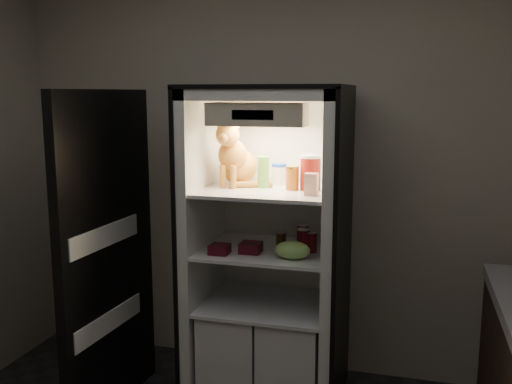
# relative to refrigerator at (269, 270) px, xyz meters

# --- Properties ---
(room_shell) EXTENTS (3.60, 3.60, 3.60)m
(room_shell) POSITION_rel_refrigerator_xyz_m (0.00, -1.38, 0.83)
(room_shell) COLOR white
(room_shell) RESTS_ON floor
(refrigerator) EXTENTS (0.90, 0.72, 1.88)m
(refrigerator) POSITION_rel_refrigerator_xyz_m (0.00, 0.00, 0.00)
(refrigerator) COLOR white
(refrigerator) RESTS_ON floor
(fridge_door) EXTENTS (0.12, 0.87, 1.85)m
(fridge_door) POSITION_rel_refrigerator_xyz_m (-0.85, -0.39, 0.12)
(fridge_door) COLOR black
(fridge_door) RESTS_ON floor
(tabby_cat) EXTENTS (0.34, 0.40, 0.41)m
(tabby_cat) POSITION_rel_refrigerator_xyz_m (-0.21, 0.01, 0.65)
(tabby_cat) COLOR #BD7018
(tabby_cat) RESTS_ON refrigerator
(parmesan_shaker) EXTENTS (0.07, 0.07, 0.18)m
(parmesan_shaker) POSITION_rel_refrigerator_xyz_m (-0.03, -0.02, 0.59)
(parmesan_shaker) COLOR #268E36
(parmesan_shaker) RESTS_ON refrigerator
(mayo_tub) EXTENTS (0.09, 0.09, 0.13)m
(mayo_tub) POSITION_rel_refrigerator_xyz_m (0.03, 0.11, 0.56)
(mayo_tub) COLOR white
(mayo_tub) RESTS_ON refrigerator
(salsa_jar) EXTENTS (0.08, 0.08, 0.13)m
(salsa_jar) POSITION_rel_refrigerator_xyz_m (0.15, -0.05, 0.57)
(salsa_jar) COLOR maroon
(salsa_jar) RESTS_ON refrigerator
(pepper_jar) EXTENTS (0.12, 0.12, 0.20)m
(pepper_jar) POSITION_rel_refrigerator_xyz_m (0.24, -0.03, 0.60)
(pepper_jar) COLOR #A32115
(pepper_jar) RESTS_ON refrigerator
(cream_carton) EXTENTS (0.07, 0.07, 0.12)m
(cream_carton) POSITION_rel_refrigerator_xyz_m (0.28, -0.19, 0.56)
(cream_carton) COLOR silver
(cream_carton) RESTS_ON refrigerator
(soda_can_a) EXTENTS (0.07, 0.07, 0.13)m
(soda_can_a) POSITION_rel_refrigerator_xyz_m (0.19, 0.04, 0.21)
(soda_can_a) COLOR black
(soda_can_a) RESTS_ON refrigerator
(soda_can_b) EXTENTS (0.07, 0.07, 0.13)m
(soda_can_b) POSITION_rel_refrigerator_xyz_m (0.22, -0.08, 0.21)
(soda_can_b) COLOR black
(soda_can_b) RESTS_ON refrigerator
(soda_can_c) EXTENTS (0.06, 0.06, 0.12)m
(soda_can_c) POSITION_rel_refrigerator_xyz_m (0.26, -0.08, 0.21)
(soda_can_c) COLOR black
(soda_can_c) RESTS_ON refrigerator
(condiment_jar) EXTENTS (0.06, 0.06, 0.08)m
(condiment_jar) POSITION_rel_refrigerator_xyz_m (0.07, 0.03, 0.19)
(condiment_jar) COLOR #4F3416
(condiment_jar) RESTS_ON refrigerator
(grape_bag) EXTENTS (0.19, 0.14, 0.10)m
(grape_bag) POSITION_rel_refrigerator_xyz_m (0.19, -0.23, 0.20)
(grape_bag) COLOR #8BBF59
(grape_bag) RESTS_ON refrigerator
(berry_box_left) EXTENTS (0.11, 0.11, 0.05)m
(berry_box_left) POSITION_rel_refrigerator_xyz_m (-0.23, -0.25, 0.18)
(berry_box_left) COLOR #540E20
(berry_box_left) RESTS_ON refrigerator
(berry_box_right) EXTENTS (0.12, 0.12, 0.06)m
(berry_box_right) POSITION_rel_refrigerator_xyz_m (-0.06, -0.18, 0.18)
(berry_box_right) COLOR #540E20
(berry_box_right) RESTS_ON refrigerator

